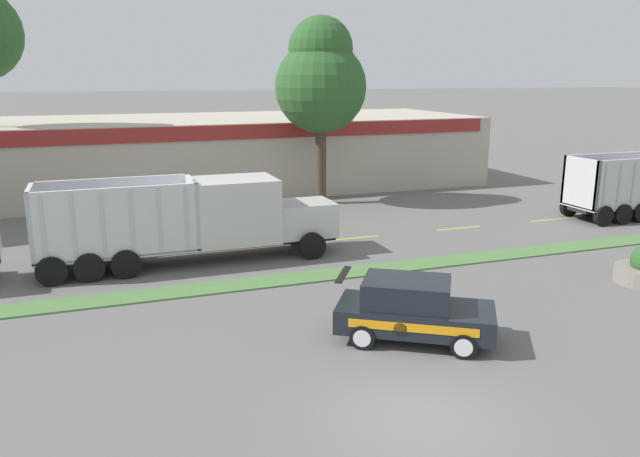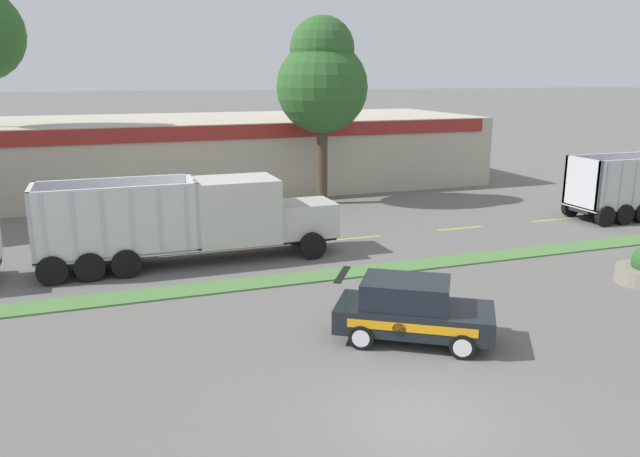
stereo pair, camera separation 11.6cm
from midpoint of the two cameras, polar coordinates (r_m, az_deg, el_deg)
The scene contains 12 objects.
ground_plane at distance 14.06m, azimuth 9.27°, elevation -16.70°, with size 600.00×600.00×0.00m, color slate.
grass_verge at distance 22.30m, azimuth -2.88°, elevation -4.67°, with size 120.00×1.26×0.06m, color #517F42.
centre_line_3 at distance 25.88m, azimuth -19.24°, elevation -2.87°, with size 2.40×0.14×0.01m, color yellow.
centre_line_4 at distance 26.41m, azimuth -7.48°, elevation -1.87°, with size 2.40×0.14×0.01m, color yellow.
centre_line_5 at distance 27.99m, azimuth 3.38°, elevation -0.88°, with size 2.40×0.14×0.01m, color yellow.
centre_line_6 at distance 30.46m, azimuth 12.77°, elevation 0.01°, with size 2.40×0.14×0.01m, color yellow.
centre_line_7 at distance 33.62m, azimuth 20.58°, elevation 0.75°, with size 2.40×0.14×0.01m, color yellow.
centre_line_8 at distance 37.30m, azimuth 26.95°, elevation 1.35°, with size 2.40×0.14×0.01m, color yellow.
dump_truck_mid at distance 24.67m, azimuth -9.37°, elevation 0.85°, with size 11.44×2.71×3.40m.
rally_car at distance 17.32m, azimuth 8.55°, elevation -7.34°, with size 4.57×3.86×1.77m.
store_building_backdrop at distance 41.62m, azimuth -9.27°, elevation 6.93°, with size 33.76×12.10×4.45m.
tree_behind_left at distance 34.81m, azimuth 0.30°, elevation 13.57°, with size 5.01×5.01×10.23m.
Camera 2 is at (-6.01, -10.53, 7.10)m, focal length 35.00 mm.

